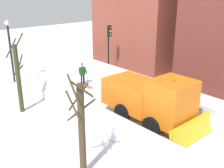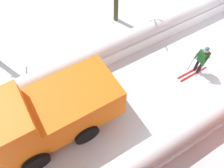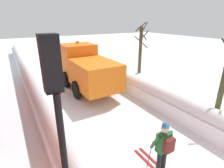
{
  "view_description": "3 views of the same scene",
  "coord_description": "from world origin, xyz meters",
  "px_view_note": "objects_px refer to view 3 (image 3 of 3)",
  "views": [
    {
      "loc": [
        11.31,
        19.49,
        7.46
      ],
      "look_at": [
        0.42,
        7.09,
        1.47
      ],
      "focal_mm": 43.67,
      "sensor_mm": 36.0,
      "label": 1
    },
    {
      "loc": [
        -4.17,
        10.08,
        9.28
      ],
      "look_at": [
        0.19,
        7.44,
        1.7
      ],
      "focal_mm": 35.14,
      "sensor_mm": 36.0,
      "label": 2
    },
    {
      "loc": [
        -3.95,
        -0.33,
        4.59
      ],
      "look_at": [
        0.42,
        7.03,
        1.4
      ],
      "focal_mm": 28.31,
      "sensor_mm": 36.0,
      "label": 3
    }
  ],
  "objects_px": {
    "traffic_light_pole": "(58,114)",
    "bare_tree_mid": "(141,49)",
    "skier": "(163,146)",
    "plow_truck": "(86,68)"
  },
  "relations": [
    {
      "from": "plow_truck",
      "to": "traffic_light_pole",
      "type": "height_order",
      "value": "traffic_light_pole"
    },
    {
      "from": "traffic_light_pole",
      "to": "bare_tree_mid",
      "type": "xyz_separation_m",
      "value": [
        9.36,
        9.18,
        -0.91
      ]
    },
    {
      "from": "plow_truck",
      "to": "bare_tree_mid",
      "type": "xyz_separation_m",
      "value": [
        5.56,
        1.18,
        0.69
      ]
    },
    {
      "from": "plow_truck",
      "to": "skier",
      "type": "bearing_deg",
      "value": -95.96
    },
    {
      "from": "skier",
      "to": "traffic_light_pole",
      "type": "distance_m",
      "value": 3.64
    },
    {
      "from": "bare_tree_mid",
      "to": "plow_truck",
      "type": "bearing_deg",
      "value": -168.01
    },
    {
      "from": "plow_truck",
      "to": "traffic_light_pole",
      "type": "distance_m",
      "value": 9.0
    },
    {
      "from": "skier",
      "to": "plow_truck",
      "type": "bearing_deg",
      "value": 84.04
    },
    {
      "from": "traffic_light_pole",
      "to": "bare_tree_mid",
      "type": "bearing_deg",
      "value": 44.46
    },
    {
      "from": "traffic_light_pole",
      "to": "skier",
      "type": "bearing_deg",
      "value": 4.28
    }
  ]
}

